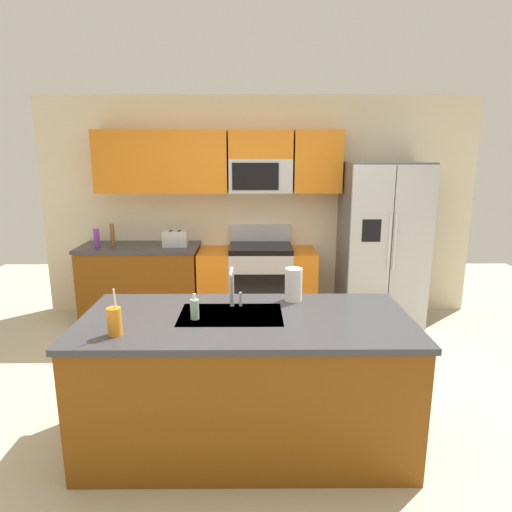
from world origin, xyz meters
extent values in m
plane|color=beige|center=(0.00, 0.00, 0.00)|extent=(9.00, 9.00, 0.00)
cube|color=beige|center=(0.00, 2.15, 1.30)|extent=(5.20, 0.10, 2.60)
cube|color=orange|center=(-1.50, 1.94, 1.85)|extent=(0.70, 0.32, 0.70)
cube|color=orange|center=(-0.75, 1.94, 1.85)|extent=(0.80, 0.32, 0.70)
cube|color=orange|center=(0.68, 1.94, 1.85)|extent=(0.54, 0.32, 0.70)
cube|color=#B7BABF|center=(0.03, 1.94, 1.69)|extent=(0.72, 0.32, 0.38)
cube|color=black|center=(-0.03, 1.78, 1.69)|extent=(0.52, 0.01, 0.30)
cube|color=orange|center=(0.03, 1.94, 2.04)|extent=(0.72, 0.32, 0.32)
cube|color=brown|center=(-1.38, 1.80, 0.43)|extent=(1.34, 0.60, 0.86)
cube|color=#38383D|center=(-1.38, 1.80, 0.88)|extent=(1.37, 0.63, 0.04)
cube|color=#B7BABF|center=(0.03, 1.80, 0.42)|extent=(0.72, 0.60, 0.84)
cube|color=black|center=(0.03, 1.50, 0.45)|extent=(0.60, 0.01, 0.36)
cube|color=black|center=(0.03, 1.80, 0.87)|extent=(0.72, 0.60, 0.06)
cube|color=#B7BABF|center=(0.03, 2.07, 1.00)|extent=(0.72, 0.06, 0.20)
cube|color=orange|center=(-0.51, 1.80, 0.42)|extent=(0.36, 0.60, 0.84)
cube|color=orange|center=(0.53, 1.80, 0.42)|extent=(0.28, 0.60, 0.84)
cube|color=#4C4F54|center=(1.42, 1.75, 0.93)|extent=(0.90, 0.70, 1.85)
cube|color=#B7BABF|center=(1.19, 1.38, 0.93)|extent=(0.44, 0.04, 1.81)
cube|color=#B7BABF|center=(1.64, 1.38, 0.93)|extent=(0.44, 0.04, 1.81)
cylinder|color=silver|center=(1.39, 1.35, 1.02)|extent=(0.02, 0.02, 0.60)
cylinder|color=silver|center=(1.45, 1.35, 1.02)|extent=(0.02, 0.02, 0.60)
cube|color=black|center=(1.19, 1.36, 1.15)|extent=(0.20, 0.00, 0.24)
cube|color=brown|center=(-0.11, -0.52, 0.43)|extent=(2.12, 0.95, 0.86)
cube|color=#38383D|center=(-0.11, -0.52, 0.88)|extent=(2.16, 0.99, 0.04)
cube|color=#B7BABF|center=(-0.21, -0.47, 0.89)|extent=(0.68, 0.44, 0.03)
cube|color=#B7BABF|center=(-0.95, 1.75, 0.99)|extent=(0.28, 0.16, 0.18)
cube|color=black|center=(-1.00, 1.75, 1.08)|extent=(0.03, 0.11, 0.01)
cube|color=black|center=(-0.90, 1.75, 1.08)|extent=(0.03, 0.11, 0.01)
cylinder|color=brown|center=(-1.68, 1.80, 1.03)|extent=(0.05, 0.05, 0.25)
cylinder|color=purple|center=(-1.84, 1.74, 1.00)|extent=(0.06, 0.06, 0.20)
cylinder|color=#B7BABF|center=(-0.21, -0.30, 1.04)|extent=(0.03, 0.03, 0.28)
cylinder|color=#B7BABF|center=(-0.21, -0.40, 1.17)|extent=(0.02, 0.20, 0.02)
cylinder|color=#B7BABF|center=(-0.15, -0.30, 0.95)|extent=(0.02, 0.02, 0.10)
cylinder|color=orange|center=(-0.87, -0.81, 0.98)|extent=(0.08, 0.08, 0.17)
cylinder|color=white|center=(-0.86, -0.81, 1.12)|extent=(0.01, 0.03, 0.14)
cylinder|color=#A5D8B2|center=(-0.44, -0.55, 0.97)|extent=(0.06, 0.06, 0.13)
cylinder|color=white|center=(-0.44, -0.55, 1.05)|extent=(0.02, 0.02, 0.04)
cylinder|color=white|center=(0.23, -0.19, 1.02)|extent=(0.12, 0.12, 0.24)
camera|label=1|loc=(-0.06, -3.27, 1.94)|focal=31.27mm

